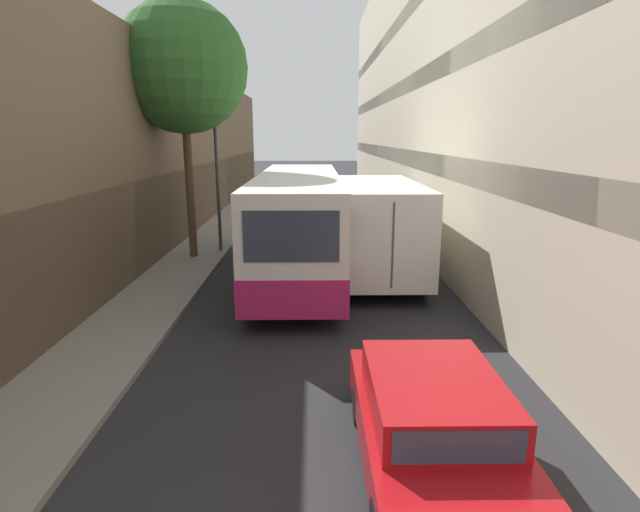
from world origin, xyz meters
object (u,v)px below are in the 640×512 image
object	(u,v)px
box_truck	(374,222)
street_lamp	(214,104)
car_hatchback	(434,426)
street_tree_left	(183,68)
bus	(299,222)

from	to	relation	value
box_truck	street_lamp	bearing A→B (deg)	156.25
car_hatchback	box_truck	bearing A→B (deg)	87.65
street_tree_left	box_truck	bearing A→B (deg)	-13.58
car_hatchback	street_lamp	distance (m)	14.54
bus	street_lamp	bearing A→B (deg)	138.40
car_hatchback	box_truck	size ratio (longest dim) A/B	0.50
box_truck	street_tree_left	size ratio (longest dim) A/B	0.98
bus	street_tree_left	world-z (taller)	street_tree_left
bus	street_tree_left	distance (m)	6.49
car_hatchback	street_lamp	size ratio (longest dim) A/B	0.54
bus	street_lamp	world-z (taller)	street_lamp
street_lamp	car_hatchback	bearing A→B (deg)	-68.29
street_tree_left	car_hatchback	bearing A→B (deg)	-63.59
street_tree_left	street_lamp	bearing A→B (deg)	47.90
car_hatchback	street_lamp	xyz separation A→B (m)	(-5.08, 12.76, 4.75)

